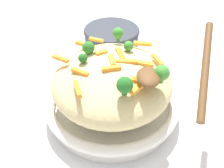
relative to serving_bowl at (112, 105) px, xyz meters
The scene contains 26 objects.
ground_plane 0.03m from the serving_bowl, ahead, with size 2.40×2.40×0.00m, color silver.
serving_bowl is the anchor object (origin of this frame).
pasta_mound 0.06m from the serving_bowl, ahead, with size 0.25×0.24×0.10m, color #DBC689.
carrot_piece_0 0.12m from the serving_bowl, ahead, with size 0.04×0.01×0.01m, color orange.
carrot_piece_1 0.14m from the serving_bowl, 99.68° to the left, with size 0.04×0.01×0.01m, color orange.
carrot_piece_2 0.11m from the serving_bowl, 150.52° to the left, with size 0.04×0.01×0.01m, color orange.
carrot_piece_3 0.14m from the serving_bowl, 156.92° to the right, with size 0.03×0.01×0.01m, color orange.
carrot_piece_4 0.14m from the serving_bowl, 34.57° to the right, with size 0.04×0.01×0.01m, color orange.
carrot_piece_5 0.11m from the serving_bowl, 54.11° to the left, with size 0.04×0.01×0.01m, color orange.
carrot_piece_6 0.12m from the serving_bowl, 143.54° to the right, with size 0.02×0.01×0.01m, color orange.
carrot_piece_7 0.15m from the serving_bowl, 96.57° to the right, with size 0.04×0.01×0.01m, color orange.
carrot_piece_8 0.13m from the serving_bowl, 45.71° to the left, with size 0.03×0.01×0.01m, color orange.
carrot_piece_9 0.11m from the serving_bowl, 100.23° to the left, with size 0.04×0.01×0.01m, color orange.
carrot_piece_10 0.14m from the serving_bowl, 136.97° to the right, with size 0.04×0.01×0.01m, color orange.
carrot_piece_11 0.12m from the serving_bowl, 87.09° to the left, with size 0.04×0.01×0.01m, color orange.
carrot_piece_12 0.14m from the serving_bowl, 33.17° to the left, with size 0.04×0.01×0.01m, color orange.
carrot_piece_13 0.14m from the serving_bowl, 140.68° to the left, with size 0.04×0.01×0.01m, color orange.
carrot_piece_14 0.12m from the serving_bowl, 61.45° to the right, with size 0.04×0.01×0.01m, color orange.
broccoli_floret_0 0.15m from the serving_bowl, 15.78° to the left, with size 0.03×0.03×0.03m.
broccoli_floret_1 0.15m from the serving_bowl, behind, with size 0.02×0.02×0.03m.
broccoli_floret_2 0.13m from the serving_bowl, 126.14° to the right, with size 0.02×0.02×0.03m.
broccoli_floret_3 0.13m from the serving_bowl, 89.55° to the right, with size 0.02×0.02×0.02m.
broccoli_floret_4 0.13m from the serving_bowl, 145.30° to the left, with size 0.02×0.02×0.02m.
broccoli_floret_5 0.16m from the serving_bowl, 59.81° to the left, with size 0.03×0.03×0.03m.
serving_spoon 0.18m from the serving_bowl, 55.55° to the left, with size 0.17×0.13×0.08m.
companion_bowl 0.24m from the serving_bowl, behind, with size 0.15×0.15×0.08m.
Camera 1 is at (0.42, 0.02, 0.42)m, focal length 43.52 mm.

